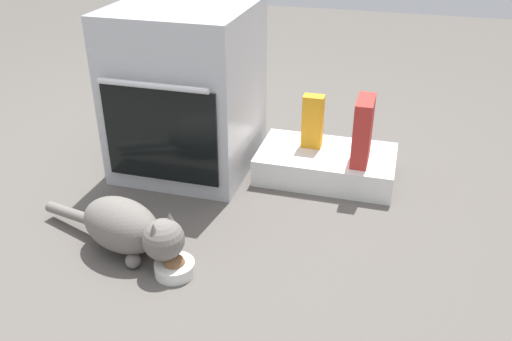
% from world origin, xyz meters
% --- Properties ---
extents(ground, '(8.00, 8.00, 0.00)m').
position_xyz_m(ground, '(0.00, 0.00, 0.00)').
color(ground, '#56514C').
extents(oven, '(0.57, 0.64, 0.73)m').
position_xyz_m(oven, '(0.01, 0.42, 0.36)').
color(oven, '#B7BABF').
rests_on(oven, ground).
extents(pantry_cabinet, '(0.60, 0.36, 0.12)m').
position_xyz_m(pantry_cabinet, '(0.64, 0.46, 0.06)').
color(pantry_cabinet, white).
rests_on(pantry_cabinet, ground).
extents(food_bowl, '(0.14, 0.14, 0.08)m').
position_xyz_m(food_bowl, '(0.26, -0.36, 0.03)').
color(food_bowl, white).
rests_on(food_bowl, ground).
extents(cat, '(0.65, 0.28, 0.21)m').
position_xyz_m(cat, '(0.06, -0.30, 0.11)').
color(cat, slate).
rests_on(cat, ground).
extents(juice_carton, '(0.09, 0.06, 0.24)m').
position_xyz_m(juice_carton, '(0.56, 0.50, 0.24)').
color(juice_carton, orange).
rests_on(juice_carton, pantry_cabinet).
extents(cereal_box, '(0.07, 0.18, 0.28)m').
position_xyz_m(cereal_box, '(0.79, 0.41, 0.26)').
color(cereal_box, '#B72D28').
rests_on(cereal_box, pantry_cabinet).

